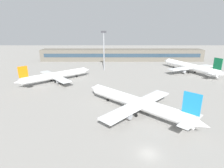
% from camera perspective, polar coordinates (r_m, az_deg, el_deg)
% --- Properties ---
extents(ground_plane, '(400.00, 400.00, 0.00)m').
position_cam_1_polar(ground_plane, '(77.03, 5.73, -2.12)').
color(ground_plane, gray).
extents(terminal_building, '(127.72, 12.13, 9.00)m').
position_cam_1_polar(terminal_building, '(146.78, 2.99, 9.21)').
color(terminal_building, '#5B564C').
rests_on(terminal_building, ground_plane).
extents(airplane_near, '(33.83, 32.76, 10.77)m').
position_cam_1_polar(airplane_near, '(57.36, 7.37, -5.77)').
color(airplane_near, silver).
rests_on(airplane_near, ground_plane).
extents(airplane_mid, '(31.44, 28.35, 9.69)m').
position_cam_1_polar(airplane_mid, '(93.50, -17.24, 2.61)').
color(airplane_mid, silver).
rests_on(airplane_mid, ground_plane).
extents(airplane_far, '(30.60, 42.48, 11.15)m').
position_cam_1_polar(airplane_far, '(117.03, 23.25, 5.10)').
color(airplane_far, white).
rests_on(airplane_far, ground_plane).
extents(floodlight_tower_west, '(3.20, 0.80, 23.80)m').
position_cam_1_polar(floodlight_tower_west, '(111.51, -2.71, 11.41)').
color(floodlight_tower_west, gray).
rests_on(floodlight_tower_west, ground_plane).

